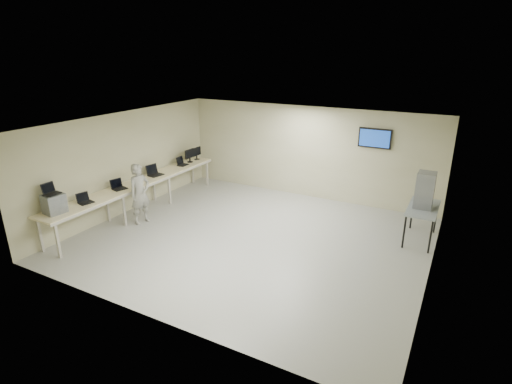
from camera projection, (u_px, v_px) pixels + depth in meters
The scene contains 13 objects.
room at pixel (254, 184), 9.32m from camera, with size 8.01×7.01×2.81m.
workbench at pixel (139, 185), 11.08m from camera, with size 0.76×6.00×0.90m.
equipment_box at pixel (54, 204), 8.90m from camera, with size 0.37×0.42×0.44m, color #575D64.
laptop_on_box at pixel (50, 191), 8.83m from camera, with size 0.27×0.33×0.25m.
laptop_0 at pixel (85, 200), 9.54m from camera, with size 0.32×0.36×0.25m.
laptop_1 at pixel (118, 186), 10.49m from camera, with size 0.36×0.39×0.27m.
laptop_2 at pixel (154, 173), 11.64m from camera, with size 0.39×0.45×0.31m.
laptop_3 at pixel (182, 163), 12.66m from camera, with size 0.29×0.35×0.26m.
monitor_near at pixel (190, 154), 12.93m from camera, with size 0.19×0.43×0.43m.
monitor_far at pixel (197, 152), 13.25m from camera, with size 0.18×0.41×0.41m.
soldier at pixel (140, 194), 10.41m from camera, with size 0.59×0.39×1.62m, color gray.
side_table at pixel (423, 210), 9.45m from camera, with size 0.67×1.43×0.86m.
storage_bins at pixel (425, 190), 9.29m from camera, with size 0.40×0.45×0.85m.
Camera 1 is at (4.25, -7.72, 4.37)m, focal length 28.00 mm.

